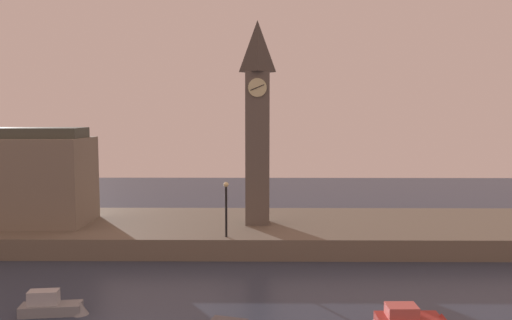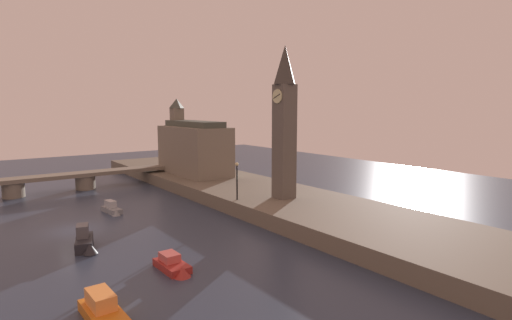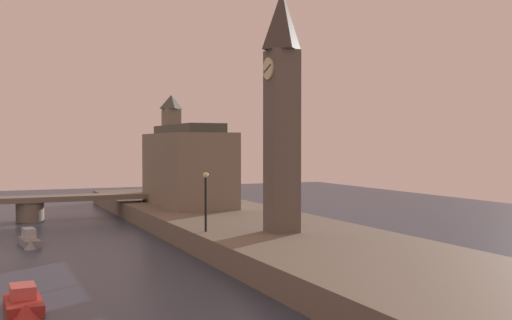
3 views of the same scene
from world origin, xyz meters
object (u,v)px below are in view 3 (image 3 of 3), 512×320
(boat_dinghy_red, at_px, (24,305))
(clock_tower, at_px, (282,107))
(streetlamp, at_px, (206,195))
(boat_cruiser_grey, at_px, (29,241))
(parliament_hall, at_px, (187,165))

(boat_dinghy_red, bearing_deg, clock_tower, 115.58)
(boat_dinghy_red, bearing_deg, streetlamp, 130.23)
(boat_cruiser_grey, distance_m, boat_dinghy_red, 17.89)
(streetlamp, xyz_separation_m, boat_dinghy_red, (9.88, -11.68, -3.56))
(clock_tower, xyz_separation_m, boat_cruiser_grey, (-10.11, -14.77, -9.22))
(parliament_hall, distance_m, boat_cruiser_grey, 18.13)
(streetlamp, height_order, boat_dinghy_red, streetlamp)
(clock_tower, distance_m, parliament_hall, 20.22)
(clock_tower, xyz_separation_m, parliament_hall, (-19.73, -0.16, -4.44))
(clock_tower, relative_size, boat_cruiser_grey, 4.41)
(parliament_hall, xyz_separation_m, boat_dinghy_red, (27.46, -15.98, -4.84))
(boat_dinghy_red, bearing_deg, boat_cruiser_grey, 175.60)
(streetlamp, distance_m, boat_dinghy_red, 15.70)
(boat_cruiser_grey, bearing_deg, parliament_hall, 123.37)
(clock_tower, bearing_deg, parliament_hall, -179.54)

